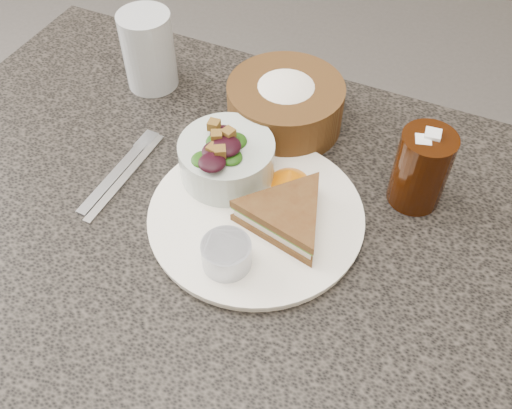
{
  "coord_description": "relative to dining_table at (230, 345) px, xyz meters",
  "views": [
    {
      "loc": [
        0.24,
        -0.42,
        1.34
      ],
      "look_at": [
        0.04,
        0.02,
        0.78
      ],
      "focal_mm": 40.0,
      "sensor_mm": 36.0,
      "label": 1
    }
  ],
  "objects": [
    {
      "name": "bread_basket",
      "position": [
        0.01,
        0.21,
        0.42
      ],
      "size": [
        0.21,
        0.21,
        0.1
      ],
      "primitive_type": null,
      "rotation": [
        0.0,
        0.0,
        -0.21
      ],
      "color": "#452F15",
      "rests_on": "dining_table"
    },
    {
      "name": "knife",
      "position": [
        -0.15,
        0.01,
        0.38
      ],
      "size": [
        0.02,
        0.19,
        0.0
      ],
      "primitive_type": "cube",
      "rotation": [
        0.0,
        0.0,
        -0.02
      ],
      "color": "#B0B0B0",
      "rests_on": "dining_table"
    },
    {
      "name": "dinner_plate",
      "position": [
        0.04,
        0.02,
        0.38
      ],
      "size": [
        0.28,
        0.28,
        0.01
      ],
      "primitive_type": "cylinder",
      "color": "white",
      "rests_on": "dining_table"
    },
    {
      "name": "dressing_ramekin",
      "position": [
        0.05,
        -0.07,
        0.41
      ],
      "size": [
        0.06,
        0.06,
        0.04
      ],
      "primitive_type": "cylinder",
      "rotation": [
        0.0,
        0.0,
        -0.02
      ],
      "color": "#9DA1AB",
      "rests_on": "dinner_plate"
    },
    {
      "name": "dining_table",
      "position": [
        0.0,
        0.0,
        0.0
      ],
      "size": [
        1.0,
        0.7,
        0.75
      ],
      "primitive_type": "cube",
      "color": "black",
      "rests_on": "floor"
    },
    {
      "name": "sandwich",
      "position": [
        0.09,
        0.01,
        0.41
      ],
      "size": [
        0.17,
        0.17,
        0.04
      ],
      "primitive_type": null,
      "rotation": [
        0.0,
        0.0,
        -0.22
      ],
      "color": "brown",
      "rests_on": "dinner_plate"
    },
    {
      "name": "orange_wedge",
      "position": [
        0.06,
        0.09,
        0.4
      ],
      "size": [
        0.08,
        0.08,
        0.02
      ],
      "primitive_type": "cone",
      "rotation": [
        0.0,
        0.0,
        0.42
      ],
      "color": "orange",
      "rests_on": "dinner_plate"
    },
    {
      "name": "water_glass",
      "position": [
        -0.23,
        0.21,
        0.44
      ],
      "size": [
        0.09,
        0.09,
        0.12
      ],
      "primitive_type": "cylinder",
      "rotation": [
        0.0,
        0.0,
        -0.16
      ],
      "color": "#ACB3B8",
      "rests_on": "dining_table"
    },
    {
      "name": "fork",
      "position": [
        -0.17,
        0.0,
        0.38
      ],
      "size": [
        0.02,
        0.16,
        0.0
      ],
      "primitive_type": "cube",
      "rotation": [
        0.0,
        0.0,
        -0.03
      ],
      "color": "#A7ACB4",
      "rests_on": "dining_table"
    },
    {
      "name": "salad_bowl",
      "position": [
        -0.02,
        0.07,
        0.42
      ],
      "size": [
        0.15,
        0.15,
        0.08
      ],
      "primitive_type": null,
      "rotation": [
        0.0,
        0.0,
        -0.16
      ],
      "color": "#B7C6BE",
      "rests_on": "dinner_plate"
    },
    {
      "name": "cola_glass",
      "position": [
        0.22,
        0.14,
        0.44
      ],
      "size": [
        0.08,
        0.08,
        0.12
      ],
      "primitive_type": null,
      "rotation": [
        0.0,
        0.0,
        -0.08
      ],
      "color": "black",
      "rests_on": "dining_table"
    }
  ]
}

